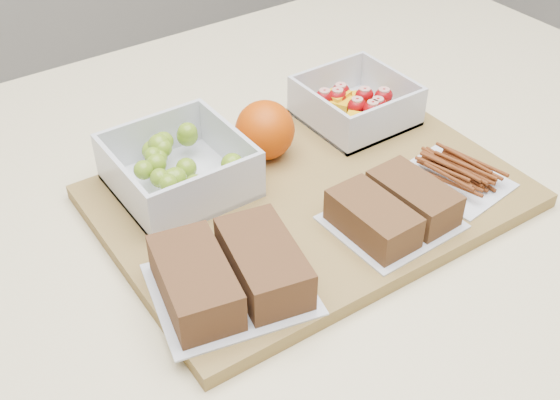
% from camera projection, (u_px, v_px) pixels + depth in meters
% --- Properties ---
extents(cutting_board, '(0.42, 0.31, 0.02)m').
position_uv_depth(cutting_board, '(310.00, 196.00, 0.74)').
color(cutting_board, olive).
rests_on(cutting_board, counter).
extents(grape_container, '(0.13, 0.13, 0.05)m').
position_uv_depth(grape_container, '(179.00, 167.00, 0.73)').
color(grape_container, silver).
rests_on(grape_container, cutting_board).
extents(fruit_container, '(0.12, 0.12, 0.05)m').
position_uv_depth(fruit_container, '(355.00, 105.00, 0.83)').
color(fruit_container, silver).
rests_on(fruit_container, cutting_board).
extents(orange, '(0.07, 0.07, 0.07)m').
position_uv_depth(orange, '(265.00, 130.00, 0.76)').
color(orange, '#C54404').
rests_on(orange, cutting_board).
extents(sandwich_bag_left, '(0.16, 0.15, 0.04)m').
position_uv_depth(sandwich_bag_left, '(230.00, 273.00, 0.61)').
color(sandwich_bag_left, silver).
rests_on(sandwich_bag_left, cutting_board).
extents(sandwich_bag_center, '(0.12, 0.11, 0.04)m').
position_uv_depth(sandwich_bag_center, '(393.00, 209.00, 0.68)').
color(sandwich_bag_center, silver).
rests_on(sandwich_bag_center, cutting_board).
extents(pretzel_bag, '(0.10, 0.12, 0.02)m').
position_uv_depth(pretzel_bag, '(455.00, 172.00, 0.74)').
color(pretzel_bag, silver).
rests_on(pretzel_bag, cutting_board).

